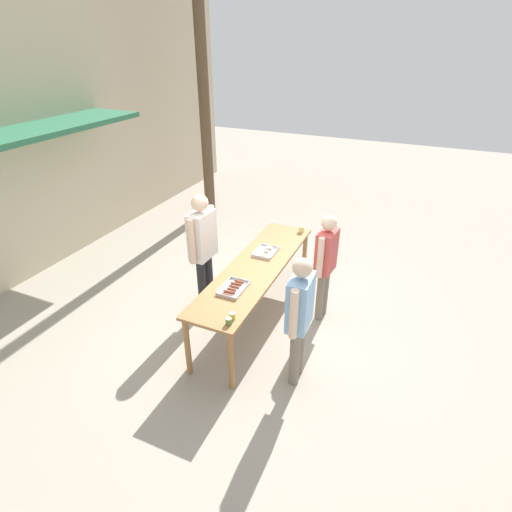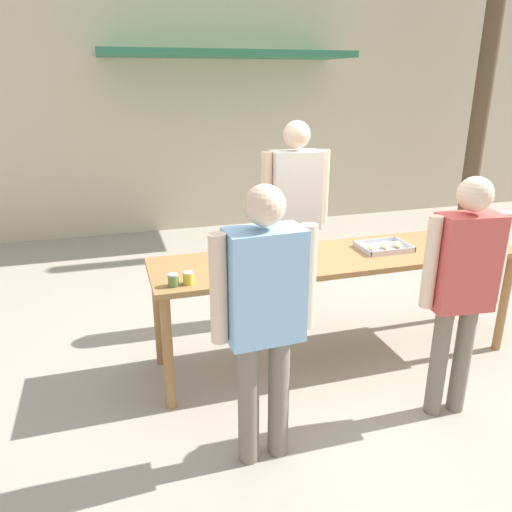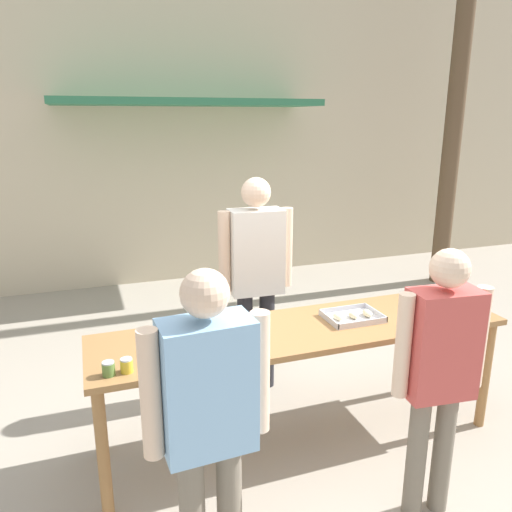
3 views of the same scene
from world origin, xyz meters
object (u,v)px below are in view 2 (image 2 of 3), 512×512
condiment_jar_ketchup (188,278)px  beer_cup (501,243)px  food_tray_buns (385,247)px  food_tray_sausages (256,261)px  person_customer_with_cup (462,280)px  person_server_behind_table (295,205)px  utility_pole (492,33)px  condiment_jar_mustard (173,280)px  person_customer_holding_hotdog (264,307)px

condiment_jar_ketchup → beer_cup: (2.44, 0.00, 0.01)m
food_tray_buns → beer_cup: bearing=-16.0°
food_tray_sausages → person_customer_with_cup: 1.38m
person_customer_with_cup → person_server_behind_table: bearing=-68.2°
utility_pole → condiment_jar_mustard: bearing=-147.9°
food_tray_buns → person_server_behind_table: size_ratio=0.21×
beer_cup → person_customer_with_cup: (-0.85, -0.62, 0.04)m
food_tray_sausages → person_server_behind_table: bearing=52.6°
food_tray_sausages → beer_cup: (1.91, -0.25, 0.03)m
person_server_behind_table → person_customer_holding_hotdog: (-0.82, -1.70, -0.10)m
condiment_jar_ketchup → utility_pole: utility_pole is taller
food_tray_buns → utility_pole: bearing=41.9°
person_customer_holding_hotdog → food_tray_buns: bearing=-146.9°
condiment_jar_mustard → condiment_jar_ketchup: bearing=3.7°
person_customer_holding_hotdog → person_customer_with_cup: (1.29, 0.05, -0.02)m
food_tray_sausages → food_tray_buns: food_tray_buns is taller
beer_cup → utility_pole: 3.94m
condiment_jar_mustard → utility_pole: 5.69m
food_tray_buns → beer_cup: 0.90m
food_tray_buns → condiment_jar_ketchup: condiment_jar_ketchup is taller
person_server_behind_table → person_customer_holding_hotdog: bearing=-113.5°
condiment_jar_ketchup → person_customer_holding_hotdog: (0.30, -0.68, 0.06)m
person_server_behind_table → person_customer_holding_hotdog: person_server_behind_table is taller
beer_cup → person_customer_with_cup: person_customer_with_cup is taller
food_tray_buns → person_customer_holding_hotdog: (-1.27, -0.93, 0.09)m
condiment_jar_ketchup → person_customer_with_cup: (1.59, -0.62, 0.05)m
food_tray_buns → utility_pole: (2.92, 2.63, 1.77)m
person_server_behind_table → beer_cup: bearing=-35.4°
person_server_behind_table → person_customer_holding_hotdog: 1.89m
food_tray_buns → person_customer_with_cup: size_ratio=0.24×
food_tray_sausages → condiment_jar_mustard: condiment_jar_mustard is taller
food_tray_sausages → person_customer_with_cup: size_ratio=0.26×
person_server_behind_table → utility_pole: size_ratio=0.35×
beer_cup → person_customer_holding_hotdog: bearing=-162.4°
person_customer_holding_hotdog → utility_pole: bearing=-142.7°
person_customer_holding_hotdog → person_customer_with_cup: bearing=179.4°
food_tray_sausages → person_customer_holding_hotdog: size_ratio=0.26×
condiment_jar_ketchup → person_server_behind_table: size_ratio=0.05×
condiment_jar_ketchup → utility_pole: size_ratio=0.02×
person_server_behind_table → utility_pole: 4.16m
food_tray_sausages → food_tray_buns: 1.04m
person_customer_with_cup → utility_pole: 4.85m
food_tray_buns → person_customer_holding_hotdog: person_customer_holding_hotdog is taller
condiment_jar_mustard → utility_pole: size_ratio=0.02×
person_server_behind_table → condiment_jar_mustard: bearing=-137.4°
condiment_jar_ketchup → person_server_behind_table: 1.52m
food_tray_sausages → person_customer_with_cup: bearing=-39.6°
food_tray_sausages → person_customer_holding_hotdog: (-0.23, -0.93, 0.09)m
person_customer_with_cup → beer_cup: bearing=-137.9°
food_tray_sausages → utility_pole: size_ratio=0.08×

